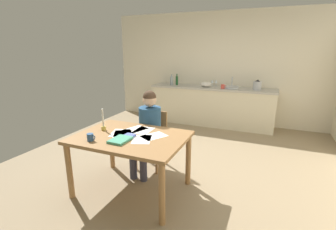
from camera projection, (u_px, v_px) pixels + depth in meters
ground_plane at (178, 164)px, 3.88m from camera, size 5.20×5.20×0.04m
wall_back at (216, 68)px, 5.84m from camera, size 5.20×0.12×2.60m
kitchen_counter at (211, 106)px, 5.75m from camera, size 2.85×0.64×0.90m
dining_table at (131, 143)px, 2.96m from camera, size 1.33×0.97×0.74m
chair_at_table at (153, 137)px, 3.67m from camera, size 0.40×0.40×0.85m
person_seated at (148, 127)px, 3.48m from camera, size 0.32×0.59×1.19m
coffee_mug at (90, 137)px, 2.77m from camera, size 0.11×0.07×0.09m
candlestick at (103, 124)px, 3.12m from camera, size 0.06×0.06×0.28m
book_magazine at (128, 137)px, 2.87m from camera, size 0.14×0.19×0.03m
book_cookery at (120, 140)px, 2.76m from camera, size 0.20×0.26×0.03m
paper_letter at (135, 129)px, 3.17m from camera, size 0.30×0.35×0.00m
paper_bill at (143, 130)px, 3.13m from camera, size 0.22×0.30×0.00m
paper_envelope at (120, 133)px, 3.03m from camera, size 0.29×0.35×0.00m
paper_receipt at (154, 136)px, 2.92m from camera, size 0.33×0.36×0.00m
paper_notice at (122, 134)px, 2.99m from camera, size 0.32×0.36×0.00m
paper_flyer at (142, 139)px, 2.82m from camera, size 0.30×0.35×0.00m
sink_unit at (231, 87)px, 5.47m from camera, size 0.36×0.36×0.24m
bottle_oil at (172, 81)px, 5.88m from camera, size 0.07×0.07×0.26m
bottle_vinegar at (177, 80)px, 5.91m from camera, size 0.06×0.06×0.27m
mixing_bowl at (206, 84)px, 5.64m from camera, size 0.26×0.26×0.12m
stovetop_kettle at (257, 85)px, 5.23m from camera, size 0.18×0.18×0.22m
wine_glass_near_sink at (216, 82)px, 5.71m from camera, size 0.07×0.07×0.15m
wine_glass_by_kettle at (212, 81)px, 5.75m from camera, size 0.07×0.07×0.15m
teacup_on_counter at (223, 87)px, 5.38m from camera, size 0.12×0.08×0.10m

